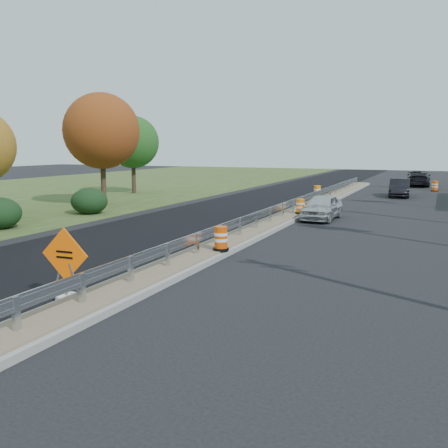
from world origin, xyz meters
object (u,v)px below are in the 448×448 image
at_px(barrel_median_near, 221,239).
at_px(caution_sign, 66,283).
at_px(car_dark_far, 418,178).
at_px(car_dark_mid, 400,188).
at_px(barrel_median_far, 317,192).
at_px(barrel_median_mid, 300,206).
at_px(barrel_shoulder_far, 435,186).
at_px(car_silver, 322,207).

bearing_deg(barrel_median_near, caution_sign, -102.93).
bearing_deg(barrel_median_near, car_dark_far, 82.53).
xyz_separation_m(car_dark_mid, car_dark_far, (0.83, 11.75, 0.08)).
xyz_separation_m(barrel_median_near, car_dark_far, (4.84, 36.91, 0.14)).
height_order(caution_sign, barrel_median_far, caution_sign).
bearing_deg(caution_sign, car_dark_mid, 77.55).
bearing_deg(barrel_median_mid, car_dark_mid, 74.52).
height_order(barrel_median_near, barrel_shoulder_far, barrel_median_near).
distance_m(car_dark_mid, car_dark_far, 11.78).
xyz_separation_m(barrel_median_mid, car_dark_mid, (4.01, 14.48, 0.08)).
bearing_deg(barrel_shoulder_far, barrel_median_mid, -107.29).
distance_m(barrel_median_far, car_dark_far, 18.55).
distance_m(barrel_median_mid, barrel_median_far, 8.73).
bearing_deg(barrel_median_mid, car_silver, -11.01).
xyz_separation_m(barrel_median_near, barrel_shoulder_far, (6.45, 31.41, -0.20)).
height_order(barrel_median_far, car_silver, car_silver).
height_order(caution_sign, car_silver, caution_sign).
height_order(barrel_median_near, car_dark_far, car_dark_far).
relative_size(caution_sign, barrel_median_far, 2.14).
bearing_deg(barrel_median_far, caution_sign, -90.78).
height_order(car_silver, car_dark_far, car_dark_far).
distance_m(caution_sign, barrel_median_mid, 17.06).
bearing_deg(caution_sign, barrel_median_far, 86.61).
distance_m(caution_sign, car_silver, 16.97).
bearing_deg(car_silver, caution_sign, -96.92).
distance_m(barrel_shoulder_far, car_dark_far, 5.75).
relative_size(barrel_median_near, barrel_median_mid, 1.05).
xyz_separation_m(barrel_median_near, car_silver, (1.25, 10.44, 0.04)).
distance_m(barrel_median_near, car_dark_mid, 25.48).
bearing_deg(car_silver, car_dark_mid, 81.61).
distance_m(car_silver, car_dark_far, 26.72).
bearing_deg(caution_sign, car_dark_far, 79.11).
distance_m(barrel_median_far, barrel_shoulder_far, 14.24).
bearing_deg(car_silver, barrel_median_near, -94.60).
bearing_deg(barrel_shoulder_far, barrel_median_far, -122.03).
relative_size(car_dark_mid, car_dark_far, 0.79).
relative_size(barrel_median_mid, car_silver, 0.20).
distance_m(barrel_median_near, barrel_median_mid, 10.68).
bearing_deg(barrel_median_far, barrel_median_mid, -82.76).
bearing_deg(car_dark_mid, barrel_median_far, -134.84).
bearing_deg(car_dark_far, barrel_median_near, 80.58).
relative_size(barrel_median_mid, barrel_median_far, 0.91).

